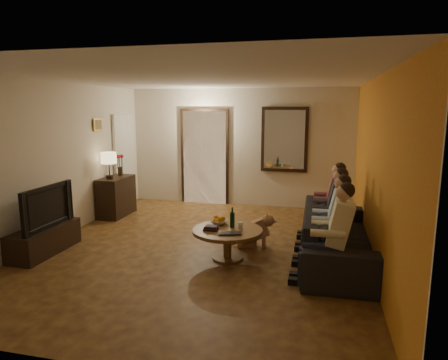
% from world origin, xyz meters
% --- Properties ---
extents(floor, '(5.00, 6.00, 0.01)m').
position_xyz_m(floor, '(0.00, 0.00, 0.00)').
color(floor, '#422311').
rests_on(floor, ground).
extents(ceiling, '(5.00, 6.00, 0.01)m').
position_xyz_m(ceiling, '(0.00, 0.00, 2.60)').
color(ceiling, white).
rests_on(ceiling, back_wall).
extents(back_wall, '(5.00, 0.02, 2.60)m').
position_xyz_m(back_wall, '(0.00, 3.00, 1.30)').
color(back_wall, beige).
rests_on(back_wall, floor).
extents(front_wall, '(5.00, 0.02, 2.60)m').
position_xyz_m(front_wall, '(0.00, -3.00, 1.30)').
color(front_wall, beige).
rests_on(front_wall, floor).
extents(left_wall, '(0.02, 6.00, 2.60)m').
position_xyz_m(left_wall, '(-2.50, 0.00, 1.30)').
color(left_wall, beige).
rests_on(left_wall, floor).
extents(right_wall, '(0.02, 6.00, 2.60)m').
position_xyz_m(right_wall, '(2.50, 0.00, 1.30)').
color(right_wall, beige).
rests_on(right_wall, floor).
extents(orange_accent, '(0.01, 6.00, 2.60)m').
position_xyz_m(orange_accent, '(2.49, 0.00, 1.30)').
color(orange_accent, '#C18520').
rests_on(orange_accent, right_wall).
extents(kitchen_doorway, '(1.00, 0.06, 2.10)m').
position_xyz_m(kitchen_doorway, '(-0.80, 2.98, 1.05)').
color(kitchen_doorway, '#FFE0A5').
rests_on(kitchen_doorway, floor).
extents(door_trim, '(1.12, 0.04, 2.22)m').
position_xyz_m(door_trim, '(-0.80, 2.97, 1.05)').
color(door_trim, black).
rests_on(door_trim, floor).
extents(fridge_glimpse, '(0.45, 0.03, 1.70)m').
position_xyz_m(fridge_glimpse, '(-0.55, 2.98, 0.90)').
color(fridge_glimpse, silver).
rests_on(fridge_glimpse, floor).
extents(mirror_frame, '(1.00, 0.05, 1.40)m').
position_xyz_m(mirror_frame, '(1.00, 2.96, 1.50)').
color(mirror_frame, black).
rests_on(mirror_frame, back_wall).
extents(mirror_glass, '(0.86, 0.02, 1.26)m').
position_xyz_m(mirror_glass, '(1.00, 2.93, 1.50)').
color(mirror_glass, white).
rests_on(mirror_glass, back_wall).
extents(white_door, '(0.06, 0.85, 2.04)m').
position_xyz_m(white_door, '(-2.46, 2.30, 1.02)').
color(white_door, white).
rests_on(white_door, floor).
extents(framed_art, '(0.03, 0.28, 0.24)m').
position_xyz_m(framed_art, '(-2.47, 1.30, 1.85)').
color(framed_art, '#B28C33').
rests_on(framed_art, left_wall).
extents(art_canvas, '(0.01, 0.22, 0.18)m').
position_xyz_m(art_canvas, '(-2.46, 1.30, 1.85)').
color(art_canvas, brown).
rests_on(art_canvas, left_wall).
extents(dresser, '(0.45, 0.89, 0.79)m').
position_xyz_m(dresser, '(-2.25, 1.49, 0.40)').
color(dresser, black).
rests_on(dresser, floor).
extents(table_lamp, '(0.30, 0.30, 0.54)m').
position_xyz_m(table_lamp, '(-2.25, 1.27, 1.06)').
color(table_lamp, beige).
rests_on(table_lamp, dresser).
extents(flower_vase, '(0.14, 0.14, 0.44)m').
position_xyz_m(flower_vase, '(-2.25, 1.71, 1.01)').
color(flower_vase, '#AF1226').
rests_on(flower_vase, dresser).
extents(tv_stand, '(0.45, 1.21, 0.40)m').
position_xyz_m(tv_stand, '(-2.25, -0.73, 0.20)').
color(tv_stand, black).
rests_on(tv_stand, floor).
extents(tv, '(1.11, 0.15, 0.64)m').
position_xyz_m(tv, '(-2.25, -0.73, 0.72)').
color(tv, black).
rests_on(tv, tv_stand).
extents(sofa, '(2.54, 1.02, 0.74)m').
position_xyz_m(sofa, '(2.06, 0.02, 0.37)').
color(sofa, black).
rests_on(sofa, floor).
extents(person_a, '(0.60, 0.40, 1.20)m').
position_xyz_m(person_a, '(1.96, -0.88, 0.60)').
color(person_a, tan).
rests_on(person_a, sofa).
extents(person_b, '(0.60, 0.40, 1.20)m').
position_xyz_m(person_b, '(1.96, -0.28, 0.60)').
color(person_b, tan).
rests_on(person_b, sofa).
extents(person_c, '(0.60, 0.40, 1.20)m').
position_xyz_m(person_c, '(1.96, 0.32, 0.60)').
color(person_c, tan).
rests_on(person_c, sofa).
extents(person_d, '(0.60, 0.40, 1.20)m').
position_xyz_m(person_d, '(1.96, 0.92, 0.60)').
color(person_d, tan).
rests_on(person_d, sofa).
extents(dog, '(0.59, 0.31, 0.56)m').
position_xyz_m(dog, '(0.79, 0.27, 0.28)').
color(dog, '#9D6748').
rests_on(dog, floor).
extents(coffee_table, '(1.20, 1.20, 0.45)m').
position_xyz_m(coffee_table, '(0.50, -0.33, 0.23)').
color(coffee_table, brown).
rests_on(coffee_table, floor).
extents(bowl, '(0.26, 0.26, 0.06)m').
position_xyz_m(bowl, '(0.32, -0.11, 0.48)').
color(bowl, white).
rests_on(bowl, coffee_table).
extents(oranges, '(0.20, 0.20, 0.08)m').
position_xyz_m(oranges, '(0.32, -0.11, 0.55)').
color(oranges, orange).
rests_on(oranges, bowl).
extents(wine_bottle, '(0.07, 0.07, 0.31)m').
position_xyz_m(wine_bottle, '(0.55, -0.23, 0.60)').
color(wine_bottle, black).
rests_on(wine_bottle, coffee_table).
extents(wine_glass, '(0.06, 0.06, 0.10)m').
position_xyz_m(wine_glass, '(0.68, -0.28, 0.50)').
color(wine_glass, silver).
rests_on(wine_glass, coffee_table).
extents(book_stack, '(0.20, 0.15, 0.07)m').
position_xyz_m(book_stack, '(0.28, -0.43, 0.48)').
color(book_stack, black).
rests_on(book_stack, coffee_table).
extents(laptop, '(0.37, 0.29, 0.03)m').
position_xyz_m(laptop, '(0.60, -0.61, 0.46)').
color(laptop, black).
rests_on(laptop, coffee_table).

